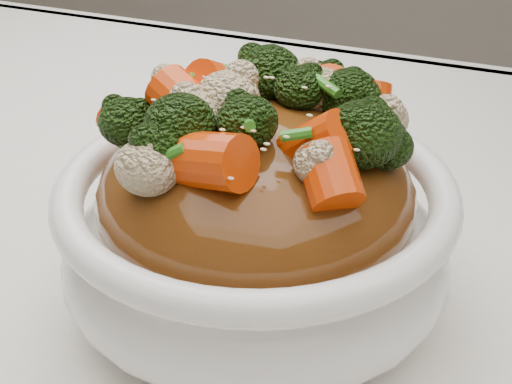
% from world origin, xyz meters
% --- Properties ---
extents(tablecloth, '(1.20, 0.80, 0.04)m').
position_xyz_m(tablecloth, '(0.00, 0.00, 0.73)').
color(tablecloth, white).
rests_on(tablecloth, dining_table).
extents(bowl, '(0.22, 0.22, 0.08)m').
position_xyz_m(bowl, '(0.05, -0.02, 0.79)').
color(bowl, white).
rests_on(bowl, tablecloth).
extents(sauce_base, '(0.17, 0.17, 0.09)m').
position_xyz_m(sauce_base, '(0.05, -0.02, 0.82)').
color(sauce_base, '#582E0F').
rests_on(sauce_base, bowl).
extents(carrots, '(0.17, 0.17, 0.05)m').
position_xyz_m(carrots, '(0.05, -0.02, 0.88)').
color(carrots, '#D83C07').
rests_on(carrots, sauce_base).
extents(broccoli, '(0.17, 0.17, 0.04)m').
position_xyz_m(broccoli, '(0.05, -0.02, 0.88)').
color(broccoli, black).
rests_on(broccoli, sauce_base).
extents(cauliflower, '(0.17, 0.17, 0.04)m').
position_xyz_m(cauliflower, '(0.05, -0.02, 0.88)').
color(cauliflower, beige).
rests_on(cauliflower, sauce_base).
extents(scallions, '(0.13, 0.13, 0.02)m').
position_xyz_m(scallions, '(0.05, -0.02, 0.88)').
color(scallions, '#2B731A').
rests_on(scallions, sauce_base).
extents(sesame_seeds, '(0.16, 0.16, 0.01)m').
position_xyz_m(sesame_seeds, '(0.05, -0.02, 0.88)').
color(sesame_seeds, beige).
rests_on(sesame_seeds, sauce_base).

